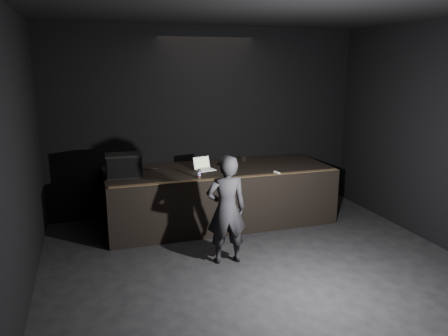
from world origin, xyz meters
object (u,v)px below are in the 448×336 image
object	(u,v)px
laptop	(204,167)
beer_can	(199,174)
stage_riser	(219,195)
person	(226,210)
stage_monitor	(124,166)

from	to	relation	value
laptop	beer_can	xyz separation A→B (m)	(-0.22, -0.54, 0.02)
stage_riser	person	distance (m)	1.71
laptop	person	size ratio (longest dim) A/B	0.24
laptop	beer_can	world-z (taller)	laptop
laptop	beer_can	size ratio (longest dim) A/B	2.56
beer_can	stage_monitor	bearing A→B (deg)	158.51
stage_riser	beer_can	xyz separation A→B (m)	(-0.51, -0.56, 0.57)
stage_riser	laptop	size ratio (longest dim) A/B	10.64
beer_can	person	size ratio (longest dim) A/B	0.09
stage_monitor	beer_can	xyz separation A→B (m)	(1.16, -0.46, -0.12)
stage_riser	beer_can	world-z (taller)	beer_can
beer_can	person	bearing A→B (deg)	-83.39
stage_riser	person	size ratio (longest dim) A/B	2.51
person	stage_monitor	bearing A→B (deg)	-45.94
stage_monitor	person	bearing A→B (deg)	-47.98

